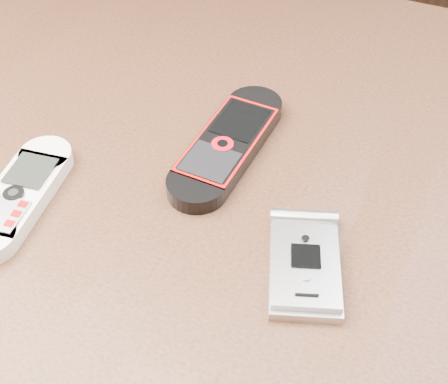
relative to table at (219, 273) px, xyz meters
The scene contains 4 objects.
table is the anchor object (origin of this frame).
nokia_white 0.20m from the table, 155.64° to the right, with size 0.05×0.14×0.02m, color white.
nokia_black_red 0.13m from the table, 105.50° to the left, with size 0.05×0.17×0.02m, color black.
motorola_razr 0.15m from the table, 26.36° to the right, with size 0.05×0.10×0.02m, color silver.
Camera 1 is at (0.15, -0.34, 1.13)m, focal length 50.00 mm.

